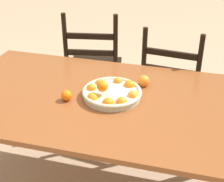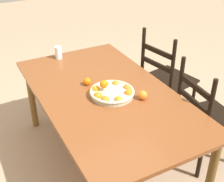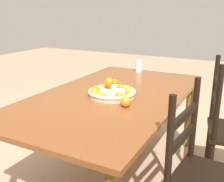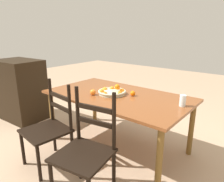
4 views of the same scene
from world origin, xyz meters
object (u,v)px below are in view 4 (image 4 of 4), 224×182
at_px(dining_table, 117,100).
at_px(drinking_glass, 183,101).
at_px(orange_loose_1, 93,92).
at_px(chair_near_window, 86,152).
at_px(fruit_bowl, 112,92).
at_px(chair_by_cabinet, 49,129).
at_px(orange_loose_0, 133,93).
at_px(cabinet, 21,90).

relative_size(dining_table, drinking_glass, 14.70).
distance_m(dining_table, orange_loose_1, 0.32).
distance_m(chair_near_window, fruit_bowl, 0.96).
distance_m(chair_by_cabinet, orange_loose_0, 1.05).
height_order(cabinet, orange_loose_0, cabinet).
xyz_separation_m(chair_by_cabinet, drinking_glass, (-1.15, -0.88, 0.35)).
height_order(fruit_bowl, orange_loose_0, fruit_bowl).
bearing_deg(orange_loose_1, chair_by_cabinet, 76.00).
relative_size(dining_table, orange_loose_1, 24.96).
distance_m(fruit_bowl, drinking_glass, 0.86).
bearing_deg(dining_table, fruit_bowl, 19.35).
height_order(chair_near_window, cabinet, cabinet).
relative_size(chair_near_window, cabinet, 0.97).
xyz_separation_m(dining_table, chair_near_window, (-0.32, 0.85, -0.19)).
bearing_deg(chair_by_cabinet, drinking_glass, 43.20).
height_order(chair_by_cabinet, fruit_bowl, chair_by_cabinet).
bearing_deg(dining_table, cabinet, 9.54).
bearing_deg(chair_by_cabinet, orange_loose_1, 81.71).
xyz_separation_m(orange_loose_0, orange_loose_1, (0.40, 0.28, 0.00)).
bearing_deg(drinking_glass, cabinet, 9.04).
xyz_separation_m(chair_near_window, fruit_bowl, (0.38, -0.83, 0.29)).
height_order(chair_near_window, drinking_glass, chair_near_window).
height_order(chair_near_window, chair_by_cabinet, chair_near_window).
xyz_separation_m(dining_table, chair_by_cabinet, (0.36, 0.77, -0.21)).
distance_m(cabinet, fruit_bowl, 1.84).
xyz_separation_m(cabinet, orange_loose_1, (-1.65, -0.11, 0.24)).
distance_m(chair_near_window, orange_loose_0, 0.99).
relative_size(chair_near_window, drinking_glass, 8.18).
distance_m(chair_near_window, chair_by_cabinet, 0.68).
relative_size(fruit_bowl, orange_loose_0, 5.64).
xyz_separation_m(chair_near_window, orange_loose_1, (0.54, -0.65, 0.30)).
height_order(orange_loose_0, orange_loose_1, orange_loose_1).
relative_size(dining_table, cabinet, 1.74).
relative_size(orange_loose_0, drinking_glass, 0.51).
distance_m(orange_loose_1, drinking_glass, 1.05).
bearing_deg(dining_table, orange_loose_1, 43.58).
bearing_deg(chair_near_window, orange_loose_0, 88.30).
xyz_separation_m(chair_near_window, drinking_glass, (-0.47, -0.96, 0.32)).
bearing_deg(drinking_glass, fruit_bowl, 8.73).
xyz_separation_m(orange_loose_1, drinking_glass, (-1.01, -0.32, 0.02)).
bearing_deg(chair_by_cabinet, cabinet, 168.84).
bearing_deg(orange_loose_1, cabinet, 3.67).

